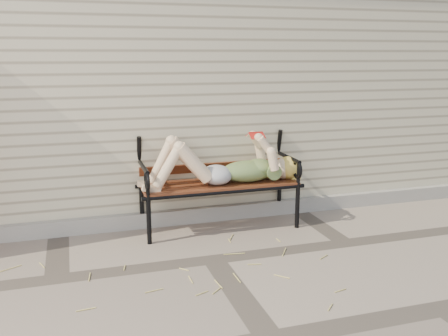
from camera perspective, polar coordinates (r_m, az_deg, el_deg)
name	(u,v)px	position (r m, az deg, el deg)	size (l,w,h in m)	color
ground	(214,259)	(4.25, -1.20, -10.41)	(80.00, 80.00, 0.00)	gray
house_wall	(151,68)	(6.83, -8.36, 11.28)	(8.00, 4.00, 3.00)	beige
foundation_strip	(187,216)	(5.10, -4.23, -5.47)	(8.00, 0.10, 0.15)	#9E998F
garden_bench	(217,166)	(4.90, -0.86, 0.22)	(1.66, 0.66, 1.07)	black
reading_woman	(222,165)	(4.78, -0.26, 0.32)	(1.57, 0.36, 0.49)	#0A384C
straw_scatter	(201,271)	(4.03, -2.60, -11.68)	(2.97, 1.71, 0.01)	tan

